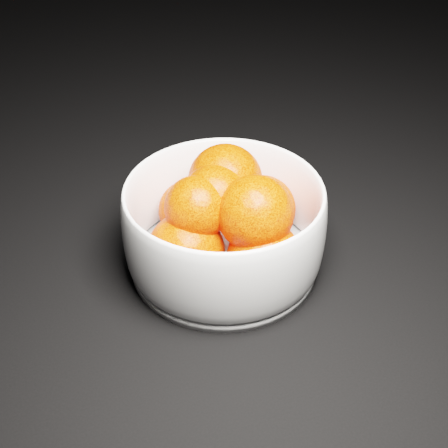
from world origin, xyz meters
name	(u,v)px	position (x,y,z in m)	size (l,w,h in m)	color
bowl	(224,228)	(0.25, -0.12, 0.05)	(0.20, 0.20, 0.10)	white
orange_pile	(226,217)	(0.25, -0.12, 0.07)	(0.17, 0.16, 0.12)	#FF3708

